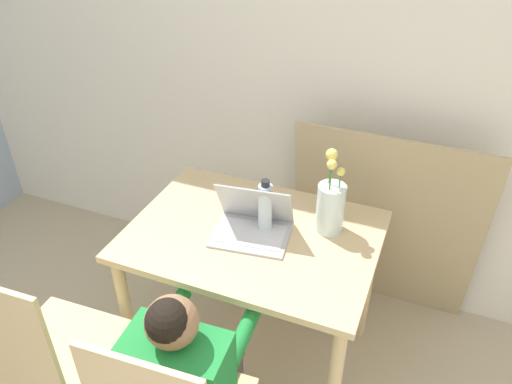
{
  "coord_description": "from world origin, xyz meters",
  "views": [
    {
      "loc": [
        0.48,
        0.07,
        1.99
      ],
      "look_at": [
        -0.13,
        1.56,
        0.92
      ],
      "focal_mm": 35.0,
      "sensor_mm": 36.0,
      "label": 1
    }
  ],
  "objects": [
    {
      "name": "flower_vase",
      "position": [
        0.14,
        1.67,
        0.86
      ],
      "size": [
        0.11,
        0.11,
        0.36
      ],
      "color": "silver",
      "rests_on": "dining_table"
    },
    {
      "name": "chair_spare",
      "position": [
        -0.68,
        0.88,
        0.49
      ],
      "size": [
        0.42,
        0.42,
        0.95
      ],
      "rotation": [
        0.0,
        0.0,
        3.19
      ],
      "color": "#D6B784",
      "rests_on": "ground_plane"
    },
    {
      "name": "wall_back",
      "position": [
        0.0,
        2.23,
        1.25
      ],
      "size": [
        6.4,
        0.05,
        2.5
      ],
      "color": "white",
      "rests_on": "ground_plane"
    },
    {
      "name": "cardboard_panel",
      "position": [
        0.33,
        2.09,
        0.51
      ],
      "size": [
        0.9,
        0.16,
        1.02
      ],
      "color": "tan",
      "rests_on": "ground_plane"
    },
    {
      "name": "person_seated",
      "position": [
        -0.12,
        0.94,
        0.61
      ],
      "size": [
        0.35,
        0.44,
        0.98
      ],
      "rotation": [
        0.0,
        0.0,
        3.2
      ],
      "color": "#1E8438",
      "rests_on": "ground_plane"
    },
    {
      "name": "dining_table",
      "position": [
        -0.13,
        1.53,
        0.63
      ],
      "size": [
        1.0,
        0.72,
        0.74
      ],
      "color": "#D6B784",
      "rests_on": "ground_plane"
    },
    {
      "name": "water_bottle",
      "position": [
        -0.09,
        1.56,
        0.85
      ],
      "size": [
        0.06,
        0.06,
        0.24
      ],
      "color": "silver",
      "rests_on": "dining_table"
    },
    {
      "name": "laptop",
      "position": [
        -0.13,
        1.54,
        0.79
      ],
      "size": [
        0.33,
        0.27,
        0.22
      ],
      "rotation": [
        0.0,
        0.0,
        0.13
      ],
      "color": "#B2B2B7",
      "rests_on": "dining_table"
    }
  ]
}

